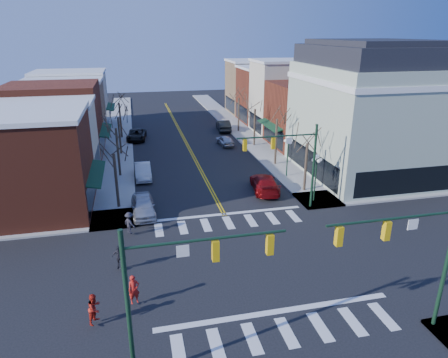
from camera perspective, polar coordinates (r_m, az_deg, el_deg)
ground at (r=26.11m, az=3.91°, el=-12.22°), size 160.00×160.00×0.00m
sidewalk_left at (r=43.37m, az=-15.03°, el=0.87°), size 3.50×70.00×0.15m
sidewalk_right at (r=45.95m, az=7.28°, el=2.52°), size 3.50×70.00×0.15m
bldg_left_brick_a at (r=35.40m, az=-26.86°, el=1.64°), size 10.00×8.50×8.00m
bldg_left_stucco_a at (r=42.73m, az=-24.57°, el=4.58°), size 10.00×7.00×7.50m
bldg_left_brick_b at (r=50.28m, az=-23.03°, el=7.54°), size 10.00×9.00×8.50m
bldg_left_tan at (r=58.34m, az=-21.73°, el=8.95°), size 10.00×7.50×7.80m
bldg_left_stucco_b at (r=65.87m, az=-20.85°, el=10.40°), size 10.00×8.00×8.20m
bldg_right_brick_a at (r=52.67m, az=12.33°, el=8.93°), size 10.00×8.50×8.00m
bldg_right_stucco at (r=59.50m, az=9.26°, el=11.39°), size 10.00×7.00×10.00m
bldg_right_brick_b at (r=66.54m, az=6.80°, el=11.79°), size 10.00×8.00×8.50m
bldg_right_tan at (r=74.02m, az=4.72°, el=12.91°), size 10.00×8.00×9.00m
victorian_corner at (r=42.99m, az=20.12°, el=9.27°), size 12.25×14.25×13.30m
traffic_mast_near_left at (r=16.53m, az=-7.23°, el=-14.20°), size 6.60×0.28×7.20m
traffic_mast_near_right at (r=20.48m, az=25.78°, el=-8.98°), size 6.60×0.28×7.20m
traffic_mast_far_right at (r=32.27m, az=9.83°, el=3.26°), size 6.60×0.28×7.20m
lamppost_corner at (r=34.81m, az=13.02°, el=1.28°), size 0.36×0.36×4.33m
lamppost_midblock at (r=40.47m, az=9.12°, el=4.23°), size 0.36×0.36×4.33m
tree_left_a at (r=34.11m, az=-15.12°, el=-0.35°), size 0.24×0.24×4.76m
tree_left_b at (r=41.67m, az=-14.88°, el=3.63°), size 0.24×0.24×5.04m
tree_left_c at (r=49.46m, az=-14.68°, el=5.95°), size 0.24×0.24×4.55m
tree_left_d at (r=57.22m, az=-14.56°, el=8.05°), size 0.24×0.24×4.90m
tree_right_a at (r=37.24m, az=11.59°, el=1.58°), size 0.24×0.24×4.62m
tree_right_b at (r=44.23m, az=7.43°, el=5.20°), size 0.24×0.24×5.18m
tree_right_c at (r=51.61m, az=4.39°, el=7.31°), size 0.24×0.24×4.83m
tree_right_d at (r=59.11m, az=2.09°, el=9.10°), size 0.24×0.24×4.97m
car_left_near at (r=33.00m, az=-11.47°, el=-3.76°), size 2.01×4.64×1.56m
car_left_mid at (r=41.17m, az=-11.51°, el=1.10°), size 1.60×4.48×1.47m
car_left_far at (r=56.13m, az=-12.38°, el=6.17°), size 2.96×5.39×1.43m
car_right_near at (r=37.23m, az=5.82°, el=-0.60°), size 2.90×5.63×1.56m
car_right_mid at (r=52.26m, az=0.15°, el=5.55°), size 1.93×4.01×1.32m
car_right_far at (r=60.02m, az=-0.09°, el=7.65°), size 2.08×5.05×1.63m
pedestrian_red_a at (r=22.81m, az=-12.75°, el=-15.14°), size 0.69×0.55×1.67m
pedestrian_red_b at (r=22.04m, az=-18.00°, el=-17.17°), size 0.94×1.01×1.65m
pedestrian_dark_a at (r=25.99m, az=-14.77°, el=-10.73°), size 0.97×0.69×1.53m
pedestrian_dark_b at (r=29.90m, az=-13.34°, el=-6.12°), size 1.16×1.23×1.66m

